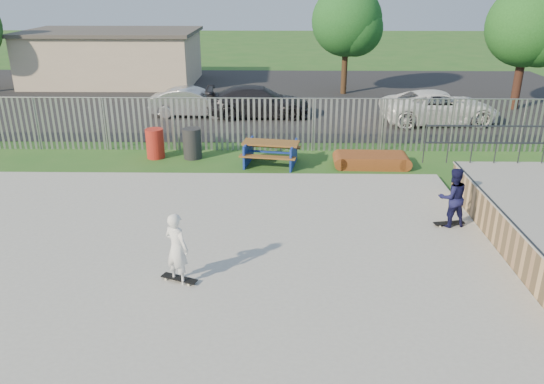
{
  "coord_description": "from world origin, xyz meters",
  "views": [
    {
      "loc": [
        2.41,
        -10.31,
        6.05
      ],
      "look_at": [
        2.2,
        2.0,
        1.1
      ],
      "focal_mm": 35.0,
      "sensor_mm": 36.0,
      "label": 1
    }
  ],
  "objects_px": {
    "car_dark": "(259,102)",
    "tree_right": "(527,26)",
    "picnic_table": "(271,153)",
    "funbox": "(371,160)",
    "trash_bin_red": "(155,143)",
    "skater_white": "(177,248)",
    "car_silver": "(193,102)",
    "tree_mid": "(347,21)",
    "car_white": "(440,107)",
    "skater_navy": "(452,197)",
    "trash_bin_grey": "(192,143)"
  },
  "relations": [
    {
      "from": "car_dark",
      "to": "tree_right",
      "type": "bearing_deg",
      "value": -84.69
    },
    {
      "from": "picnic_table",
      "to": "funbox",
      "type": "height_order",
      "value": "picnic_table"
    },
    {
      "from": "trash_bin_red",
      "to": "skater_white",
      "type": "height_order",
      "value": "skater_white"
    },
    {
      "from": "picnic_table",
      "to": "car_silver",
      "type": "relative_size",
      "value": 0.54
    },
    {
      "from": "tree_mid",
      "to": "car_white",
      "type": "bearing_deg",
      "value": -61.73
    },
    {
      "from": "picnic_table",
      "to": "car_silver",
      "type": "distance_m",
      "value": 7.92
    },
    {
      "from": "picnic_table",
      "to": "tree_right",
      "type": "distance_m",
      "value": 15.28
    },
    {
      "from": "tree_mid",
      "to": "skater_navy",
      "type": "height_order",
      "value": "tree_mid"
    },
    {
      "from": "picnic_table",
      "to": "car_silver",
      "type": "height_order",
      "value": "car_silver"
    },
    {
      "from": "picnic_table",
      "to": "car_dark",
      "type": "bearing_deg",
      "value": 104.94
    },
    {
      "from": "car_silver",
      "to": "car_white",
      "type": "height_order",
      "value": "car_white"
    },
    {
      "from": "picnic_table",
      "to": "tree_mid",
      "type": "bearing_deg",
      "value": 81.93
    },
    {
      "from": "funbox",
      "to": "trash_bin_red",
      "type": "distance_m",
      "value": 7.75
    },
    {
      "from": "picnic_table",
      "to": "trash_bin_red",
      "type": "distance_m",
      "value": 4.26
    },
    {
      "from": "car_white",
      "to": "tree_mid",
      "type": "bearing_deg",
      "value": 23.65
    },
    {
      "from": "tree_mid",
      "to": "trash_bin_red",
      "type": "bearing_deg",
      "value": -124.41
    },
    {
      "from": "skater_navy",
      "to": "skater_white",
      "type": "height_order",
      "value": "same"
    },
    {
      "from": "car_silver",
      "to": "car_white",
      "type": "bearing_deg",
      "value": -92.79
    },
    {
      "from": "tree_mid",
      "to": "skater_navy",
      "type": "xyz_separation_m",
      "value": [
        0.82,
        -17.71,
        -3.03
      ]
    },
    {
      "from": "car_dark",
      "to": "skater_white",
      "type": "xyz_separation_m",
      "value": [
        -1.08,
        -14.98,
        0.2
      ]
    },
    {
      "from": "car_white",
      "to": "tree_right",
      "type": "bearing_deg",
      "value": -62.23
    },
    {
      "from": "trash_bin_grey",
      "to": "tree_right",
      "type": "height_order",
      "value": "tree_right"
    },
    {
      "from": "funbox",
      "to": "tree_mid",
      "type": "height_order",
      "value": "tree_mid"
    },
    {
      "from": "skater_navy",
      "to": "skater_white",
      "type": "distance_m",
      "value": 7.07
    },
    {
      "from": "funbox",
      "to": "skater_navy",
      "type": "height_order",
      "value": "skater_navy"
    },
    {
      "from": "trash_bin_grey",
      "to": "skater_navy",
      "type": "distance_m",
      "value": 9.58
    },
    {
      "from": "tree_mid",
      "to": "tree_right",
      "type": "distance_m",
      "value": 8.94
    },
    {
      "from": "car_silver",
      "to": "car_dark",
      "type": "bearing_deg",
      "value": -88.06
    },
    {
      "from": "trash_bin_red",
      "to": "car_white",
      "type": "bearing_deg",
      "value": 23.99
    },
    {
      "from": "skater_white",
      "to": "car_white",
      "type": "bearing_deg",
      "value": -90.84
    },
    {
      "from": "trash_bin_red",
      "to": "tree_mid",
      "type": "bearing_deg",
      "value": 55.59
    },
    {
      "from": "trash_bin_grey",
      "to": "car_white",
      "type": "height_order",
      "value": "car_white"
    },
    {
      "from": "funbox",
      "to": "car_dark",
      "type": "distance_m",
      "value": 8.24
    },
    {
      "from": "trash_bin_red",
      "to": "tree_right",
      "type": "xyz_separation_m",
      "value": [
        16.21,
        8.08,
        3.44
      ]
    },
    {
      "from": "trash_bin_grey",
      "to": "car_white",
      "type": "xyz_separation_m",
      "value": [
        10.3,
        5.21,
        0.19
      ]
    },
    {
      "from": "funbox",
      "to": "skater_navy",
      "type": "xyz_separation_m",
      "value": [
        1.21,
        -5.06,
        0.71
      ]
    },
    {
      "from": "picnic_table",
      "to": "skater_navy",
      "type": "height_order",
      "value": "skater_navy"
    },
    {
      "from": "trash_bin_red",
      "to": "tree_right",
      "type": "relative_size",
      "value": 0.18
    },
    {
      "from": "car_white",
      "to": "skater_white",
      "type": "relative_size",
      "value": 3.34
    },
    {
      "from": "car_dark",
      "to": "tree_mid",
      "type": "distance_m",
      "value": 7.91
    },
    {
      "from": "car_dark",
      "to": "trash_bin_red",
      "type": "bearing_deg",
      "value": 147.67
    },
    {
      "from": "trash_bin_grey",
      "to": "tree_right",
      "type": "relative_size",
      "value": 0.19
    },
    {
      "from": "tree_mid",
      "to": "funbox",
      "type": "bearing_deg",
      "value": -91.77
    },
    {
      "from": "skater_white",
      "to": "trash_bin_red",
      "type": "bearing_deg",
      "value": -41.79
    },
    {
      "from": "car_white",
      "to": "funbox",
      "type": "bearing_deg",
      "value": 142.1
    },
    {
      "from": "trash_bin_red",
      "to": "tree_mid",
      "type": "distance_m",
      "value": 14.72
    },
    {
      "from": "funbox",
      "to": "car_silver",
      "type": "relative_size",
      "value": 0.55
    },
    {
      "from": "tree_right",
      "to": "skater_white",
      "type": "xyz_separation_m",
      "value": [
        -13.78,
        -16.82,
        -3.05
      ]
    },
    {
      "from": "funbox",
      "to": "tree_right",
      "type": "bearing_deg",
      "value": 47.53
    },
    {
      "from": "trash_bin_grey",
      "to": "tree_mid",
      "type": "bearing_deg",
      "value": 60.35
    }
  ]
}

